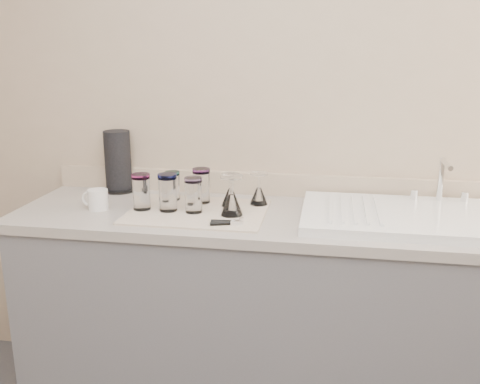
% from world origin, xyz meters
% --- Properties ---
extents(room_envelope, '(3.54, 3.50, 2.52)m').
position_xyz_m(room_envelope, '(0.00, 0.00, 1.56)').
color(room_envelope, '#4C4B50').
rests_on(room_envelope, ground).
extents(counter_unit, '(2.06, 0.62, 0.90)m').
position_xyz_m(counter_unit, '(0.00, 1.20, 0.45)').
color(counter_unit, slate).
rests_on(counter_unit, ground).
extents(sink_unit, '(0.82, 0.50, 0.22)m').
position_xyz_m(sink_unit, '(0.55, 1.20, 0.92)').
color(sink_unit, white).
rests_on(sink_unit, counter_unit).
extents(dish_towel, '(0.55, 0.42, 0.01)m').
position_xyz_m(dish_towel, '(-0.28, 1.17, 0.90)').
color(dish_towel, silver).
rests_on(dish_towel, counter_unit).
extents(tumbler_cyan, '(0.06, 0.06, 0.13)m').
position_xyz_m(tumbler_cyan, '(-0.43, 1.31, 0.97)').
color(tumbler_cyan, white).
rests_on(tumbler_cyan, dish_towel).
extents(tumbler_purple, '(0.07, 0.07, 0.15)m').
position_xyz_m(tumbler_purple, '(-0.29, 1.29, 0.98)').
color(tumbler_purple, white).
rests_on(tumbler_purple, dish_towel).
extents(tumbler_magenta, '(0.07, 0.07, 0.15)m').
position_xyz_m(tumbler_magenta, '(-0.51, 1.15, 0.98)').
color(tumbler_magenta, white).
rests_on(tumbler_magenta, dish_towel).
extents(tumbler_blue, '(0.08, 0.08, 0.15)m').
position_xyz_m(tumbler_blue, '(-0.40, 1.15, 0.99)').
color(tumbler_blue, white).
rests_on(tumbler_blue, dish_towel).
extents(tumbler_lavender, '(0.07, 0.07, 0.14)m').
position_xyz_m(tumbler_lavender, '(-0.29, 1.15, 0.98)').
color(tumbler_lavender, white).
rests_on(tumbler_lavender, dish_towel).
extents(goblet_back_left, '(0.08, 0.08, 0.14)m').
position_xyz_m(goblet_back_left, '(-0.16, 1.26, 0.95)').
color(goblet_back_left, white).
rests_on(goblet_back_left, dish_towel).
extents(goblet_back_right, '(0.08, 0.08, 0.14)m').
position_xyz_m(goblet_back_right, '(-0.05, 1.30, 0.95)').
color(goblet_back_right, white).
rests_on(goblet_back_right, dish_towel).
extents(goblet_front_left, '(0.09, 0.09, 0.16)m').
position_xyz_m(goblet_front_left, '(-0.13, 1.14, 0.96)').
color(goblet_front_left, white).
rests_on(goblet_front_left, dish_towel).
extents(can_opener, '(0.12, 0.06, 0.02)m').
position_xyz_m(can_opener, '(-0.13, 1.02, 0.92)').
color(can_opener, silver).
rests_on(can_opener, dish_towel).
extents(white_mug, '(0.12, 0.09, 0.08)m').
position_xyz_m(white_mug, '(-0.70, 1.14, 0.94)').
color(white_mug, white).
rests_on(white_mug, counter_unit).
extents(paper_towel_roll, '(0.15, 0.15, 0.28)m').
position_xyz_m(paper_towel_roll, '(-0.72, 1.44, 1.04)').
color(paper_towel_roll, black).
rests_on(paper_towel_roll, counter_unit).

